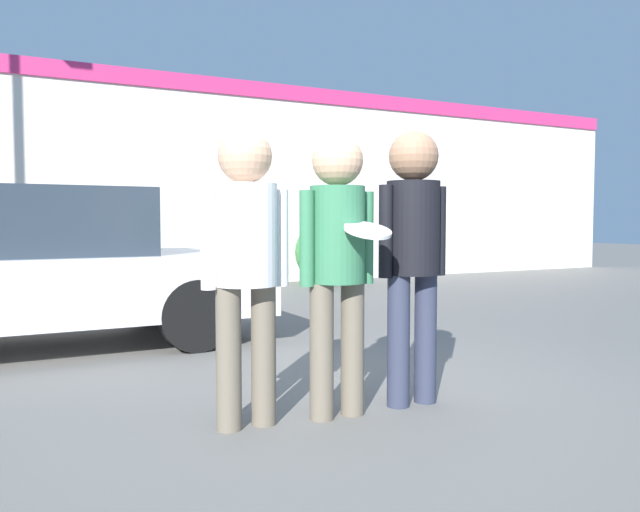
{
  "coord_description": "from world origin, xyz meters",
  "views": [
    {
      "loc": [
        -2.13,
        -3.67,
        1.23
      ],
      "look_at": [
        -0.27,
        -0.04,
        1.0
      ],
      "focal_mm": 35.0,
      "sensor_mm": 36.0,
      "label": 1
    }
  ],
  "objects": [
    {
      "name": "ground_plane",
      "position": [
        0.0,
        0.0,
        0.0
      ],
      "size": [
        56.0,
        56.0,
        0.0
      ],
      "primitive_type": "plane",
      "color": "#66635E"
    },
    {
      "name": "storefront_building",
      "position": [
        0.0,
        7.91,
        2.0
      ],
      "size": [
        24.0,
        0.22,
        3.94
      ],
      "color": "silver",
      "rests_on": "ground"
    },
    {
      "name": "person_left",
      "position": [
        -0.84,
        -0.21,
        1.07
      ],
      "size": [
        0.54,
        0.37,
        1.77
      ],
      "color": "#665B4C",
      "rests_on": "ground"
    },
    {
      "name": "person_middle_with_frisbee",
      "position": [
        -0.27,
        -0.28,
        1.06
      ],
      "size": [
        0.51,
        0.57,
        1.76
      ],
      "color": "#665B4C",
      "rests_on": "ground"
    },
    {
      "name": "person_right",
      "position": [
        0.31,
        -0.27,
        1.1
      ],
      "size": [
        0.52,
        0.35,
        1.82
      ],
      "color": "#2D3347",
      "rests_on": "ground"
    },
    {
      "name": "parked_car_near",
      "position": [
        -1.9,
        2.9,
        0.77
      ],
      "size": [
        4.41,
        1.9,
        1.54
      ],
      "color": "silver",
      "rests_on": "ground"
    },
    {
      "name": "shrub",
      "position": [
        3.55,
        7.1,
        0.62
      ],
      "size": [
        1.24,
        1.24,
        1.24
      ],
      "color": "#387A3D",
      "rests_on": "ground"
    }
  ]
}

